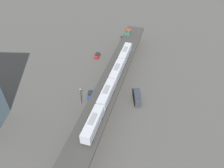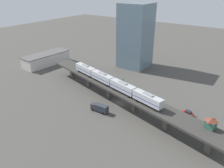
{
  "view_description": "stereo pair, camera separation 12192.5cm",
  "coord_description": "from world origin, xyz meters",
  "views": [
    {
      "loc": [
        -3.5,
        60.48,
        56.25
      ],
      "look_at": [
        -0.65,
        3.34,
        8.26
      ],
      "focal_mm": 35.0,
      "sensor_mm": 36.0,
      "label": 1
    },
    {
      "loc": [
        -66.22,
        -43.57,
        46.03
      ],
      "look_at": [
        -0.65,
        3.34,
        8.26
      ],
      "focal_mm": 35.0,
      "sensor_mm": 36.0,
      "label": 2
    }
  ],
  "objects": [
    {
      "name": "ground_plane",
      "position": [
        0.0,
        0.0,
        0.0
      ],
      "size": [
        400.0,
        400.0,
        0.0
      ],
      "primitive_type": "plane",
      "color": "#4C4944"
    },
    {
      "name": "elevated_viaduct",
      "position": [
        -0.04,
        -0.15,
        5.83
      ],
      "size": [
        29.4,
        91.46,
        6.76
      ],
      "color": "#393733",
      "rests_on": "ground"
    },
    {
      "name": "subway_train",
      "position": [
        -0.65,
        3.34,
        9.3
      ],
      "size": [
        14.21,
        49.1,
        4.45
      ],
      "color": "silver",
      "rests_on": "elevated_viaduct"
    },
    {
      "name": "signal_hut",
      "position": [
        -6.14,
        -36.32,
        8.56
      ],
      "size": [
        3.88,
        3.88,
        3.4
      ],
      "color": "#33604C",
      "rests_on": "elevated_viaduct"
    },
    {
      "name": "street_car_blue",
      "position": [
        7.58,
        1.0,
        0.94
      ],
      "size": [
        2.03,
        4.44,
        1.89
      ],
      "color": "#233D93",
      "rests_on": "ground"
    },
    {
      "name": "street_car_green",
      "position": [
        6.87,
        8.78,
        0.94
      ],
      "size": [
        2.22,
        4.53,
        1.89
      ],
      "color": "#1E6638",
      "rests_on": "ground"
    },
    {
      "name": "street_car_red",
      "position": [
        7.7,
        -26.11,
        0.94
      ],
      "size": [
        2.68,
        4.68,
        1.89
      ],
      "color": "#AD1E1E",
      "rests_on": "ground"
    },
    {
      "name": "delivery_truck",
      "position": [
        -9.83,
        2.64,
        1.76
      ],
      "size": [
        2.73,
        7.32,
        3.2
      ],
      "color": "#333338",
      "rests_on": "ground"
    },
    {
      "name": "street_lamp",
      "position": [
        10.22,
        4.93,
        4.11
      ],
      "size": [
        0.44,
        0.44,
        6.94
      ],
      "color": "black",
      "rests_on": "ground"
    },
    {
      "name": "warehouse_building",
      "position": [
        13.8,
        63.04,
        3.41
      ],
      "size": [
        29.11,
        11.86,
        6.8
      ],
      "color": "beige",
      "rests_on": "ground"
    },
    {
      "name": "office_tower",
      "position": [
        42.68,
        17.84,
        18.0
      ],
      "size": [
        16.0,
        16.0,
        36.0
      ],
      "color": "slate",
      "rests_on": "ground"
    }
  ]
}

